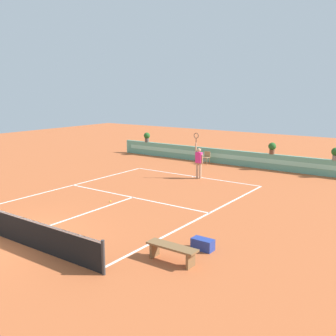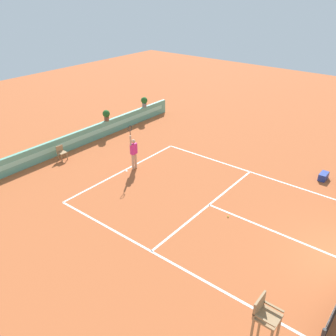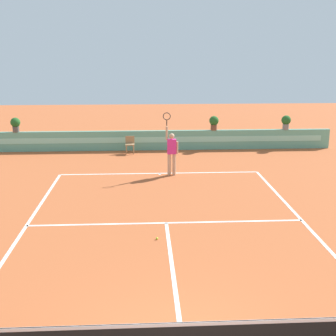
# 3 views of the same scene
# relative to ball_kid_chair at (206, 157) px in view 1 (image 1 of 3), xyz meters

# --- Properties ---
(ground_plane) EXTENTS (60.00, 60.00, 0.00)m
(ground_plane) POSITION_rel_ball_kid_chair_xyz_m (1.33, -9.66, -0.48)
(ground_plane) COLOR #B2562D
(court_lines) EXTENTS (8.32, 11.94, 0.01)m
(court_lines) POSITION_rel_ball_kid_chair_xyz_m (1.33, -8.94, -0.47)
(court_lines) COLOR white
(court_lines) RESTS_ON ground
(net) EXTENTS (8.92, 0.10, 1.00)m
(net) POSITION_rel_ball_kid_chair_xyz_m (1.33, -15.66, 0.03)
(net) COLOR #333333
(net) RESTS_ON ground
(back_wall_barrier) EXTENTS (18.00, 0.21, 1.00)m
(back_wall_barrier) POSITION_rel_ball_kid_chair_xyz_m (1.33, 0.73, 0.02)
(back_wall_barrier) COLOR #60A88E
(back_wall_barrier) RESTS_ON ground
(ball_kid_chair) EXTENTS (0.44, 0.44, 0.85)m
(ball_kid_chair) POSITION_rel_ball_kid_chair_xyz_m (0.00, 0.00, 0.00)
(ball_kid_chair) COLOR #99754C
(ball_kid_chair) RESTS_ON ground
(bench_courtside) EXTENTS (1.60, 0.44, 0.51)m
(bench_courtside) POSITION_rel_ball_kid_chair_xyz_m (6.80, -13.92, -0.10)
(bench_courtside) COLOR brown
(bench_courtside) RESTS_ON ground
(gear_bag) EXTENTS (0.70, 0.36, 0.36)m
(gear_bag) POSITION_rel_ball_kid_chair_xyz_m (7.08, -12.62, -0.30)
(gear_bag) COLOR navy
(gear_bag) RESTS_ON ground
(tennis_player) EXTENTS (0.62, 0.22, 2.58)m
(tennis_player) POSITION_rel_ball_kid_chair_xyz_m (1.81, -4.06, 0.57)
(tennis_player) COLOR tan
(tennis_player) RESTS_ON ground
(tennis_ball_near_baseline) EXTENTS (0.07, 0.07, 0.07)m
(tennis_ball_near_baseline) POSITION_rel_ball_kid_chair_xyz_m (1.02, -10.44, -0.44)
(tennis_ball_near_baseline) COLOR #CCE033
(tennis_ball_near_baseline) RESTS_ON ground
(potted_plant_right) EXTENTS (0.48, 0.48, 0.72)m
(potted_plant_right) POSITION_rel_ball_kid_chair_xyz_m (4.27, 0.73, 0.93)
(potted_plant_right) COLOR brown
(potted_plant_right) RESTS_ON back_wall_barrier
(potted_plant_far_right) EXTENTS (0.48, 0.48, 0.72)m
(potted_plant_far_right) POSITION_rel_ball_kid_chair_xyz_m (8.01, 0.73, 0.93)
(potted_plant_far_right) COLOR gray
(potted_plant_far_right) RESTS_ON back_wall_barrier
(potted_plant_far_left) EXTENTS (0.48, 0.48, 0.72)m
(potted_plant_far_left) POSITION_rel_ball_kid_chair_xyz_m (-5.69, 0.73, 0.93)
(potted_plant_far_left) COLOR #514C47
(potted_plant_far_left) RESTS_ON back_wall_barrier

